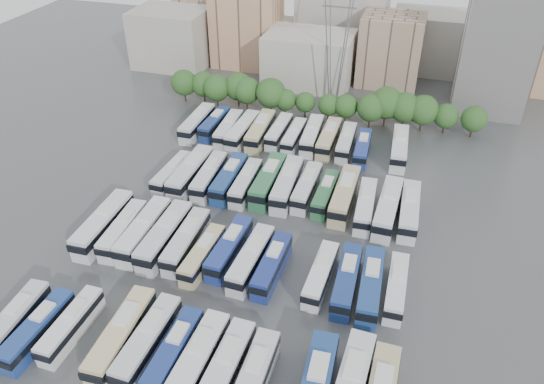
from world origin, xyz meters
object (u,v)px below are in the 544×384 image
(bus_r2_s2, at_px, (191,172))
(bus_r1_s2, at_px, (144,230))
(bus_r1_s13, at_px, (396,287))
(bus_r2_s6, at_px, (268,180))
(bus_r1_s8, at_px, (272,265))
(bus_r3_s1, at_px, (215,123))
(bus_r2_s3, at_px, (209,176))
(bus_r3_s3, at_px, (243,131))
(bus_r0_s0, at_px, (13,323))
(bus_r1_s3, at_px, (165,236))
(bus_r0_s1, at_px, (38,329))
(bus_r3_s6, at_px, (294,136))
(bus_r2_s5, at_px, (246,183))
(bus_r0_s8, at_px, (224,372))
(bus_r1_s11, at_px, (347,280))
(bus_r2_s1, at_px, (173,173))
(electricity_pylon, at_px, (339,19))
(bus_r1_s4, at_px, (186,241))
(bus_r1_s1, at_px, (123,230))
(bus_r2_s12, at_px, (388,208))
(bus_r0_s5, at_px, (148,341))
(bus_r1_s10, at_px, (321,274))
(bus_r0_s9, at_px, (253,382))
(bus_r2_s8, at_px, (307,187))
(bus_r3_s2, at_px, (229,129))
(bus_r0_s2, at_px, (71,325))
(bus_r2_s10, at_px, (345,195))
(bus_r1_s5, at_px, (203,255))
(bus_r3_s5, at_px, (279,131))
(bus_r3_s8, at_px, (329,138))
(bus_r2_s9, at_px, (325,194))
(apartment_tower, at_px, (497,49))
(bus_r1_s6, at_px, (229,248))
(bus_r2_s11, at_px, (365,206))
(bus_r2_s13, at_px, (409,210))
(bus_r1_s12, at_px, (371,285))
(bus_r3_s7, at_px, (312,135))
(bus_r2_s7, at_px, (287,184))
(bus_r3_s4, at_px, (260,131))
(bus_r3_s9, at_px, (346,142))
(bus_r1_s7, at_px, (251,259))

(bus_r2_s2, bearing_deg, bus_r1_s2, -89.59)
(bus_r1_s13, xyz_separation_m, bus_r2_s6, (-22.96, 18.83, 0.38))
(bus_r1_s8, xyz_separation_m, bus_r3_s1, (-23.06, 36.92, -0.02))
(bus_r2_s3, relative_size, bus_r3_s3, 0.96)
(bus_r0_s0, bearing_deg, bus_r1_s3, 60.56)
(bus_r0_s1, bearing_deg, bus_r3_s1, 92.19)
(bus_r0_s0, distance_m, bus_r3_s6, 58.48)
(bus_r2_s3, height_order, bus_r3_s3, bus_r3_s3)
(bus_r2_s5, bearing_deg, bus_r1_s3, -112.15)
(bus_r0_s1, relative_size, bus_r0_s8, 0.89)
(bus_r1_s11, distance_m, bus_r2_s1, 37.43)
(electricity_pylon, height_order, bus_r1_s4, electricity_pylon)
(bus_r3_s3, bearing_deg, bus_r1_s1, -98.69)
(bus_r2_s12, bearing_deg, bus_r0_s5, -122.61)
(bus_r1_s3, relative_size, bus_r1_s8, 1.18)
(bus_r1_s4, xyz_separation_m, bus_r1_s10, (19.77, -1.04, -0.20))
(bus_r3_s6, bearing_deg, bus_r0_s9, -79.24)
(bus_r2_s8, xyz_separation_m, bus_r3_s2, (-19.58, 15.67, 0.01))
(bus_r0_s2, bearing_deg, bus_r3_s6, 76.82)
(bus_r1_s8, distance_m, bus_r2_s10, 19.97)
(bus_r0_s8, bearing_deg, bus_r0_s9, -1.90)
(bus_r0_s9, bearing_deg, bus_r1_s4, 130.34)
(bus_r1_s5, distance_m, bus_r3_s6, 37.12)
(bus_r3_s5, height_order, bus_r3_s8, bus_r3_s8)
(bus_r2_s5, relative_size, bus_r2_s9, 1.06)
(bus_r2_s3, distance_m, bus_r3_s3, 17.00)
(bus_r1_s10, height_order, bus_r2_s3, bus_r2_s3)
(bus_r1_s3, relative_size, bus_r3_s3, 1.06)
(bus_r0_s0, xyz_separation_m, bus_r1_s8, (26.45, 18.59, -0.08))
(apartment_tower, height_order, bus_r1_s6, apartment_tower)
(bus_r1_s2, xyz_separation_m, bus_r2_s2, (0.02, 16.53, 0.06))
(bus_r1_s6, bearing_deg, bus_r1_s2, -176.83)
(bus_r0_s5, xyz_separation_m, bus_r2_s12, (23.32, 33.83, 0.19))
(bus_r1_s2, height_order, bus_r2_s11, bus_r1_s2)
(bus_r1_s8, height_order, bus_r3_s2, bus_r3_s2)
(bus_r3_s3, bearing_deg, bus_r2_s13, -25.42)
(bus_r1_s12, distance_m, bus_r2_s10, 20.23)
(bus_r2_s6, distance_m, bus_r3_s7, 18.16)
(bus_r2_s1, xyz_separation_m, bus_r2_s7, (19.78, 1.93, 0.33))
(bus_r3_s4, relative_size, bus_r3_s9, 1.13)
(bus_r1_s1, distance_m, bus_r1_s10, 29.74)
(bus_r1_s1, bearing_deg, bus_r3_s7, 58.47)
(bus_r3_s4, xyz_separation_m, bus_r3_s7, (9.97, 1.31, -0.10))
(bus_r1_s7, bearing_deg, bus_r3_s7, 93.15)
(bus_r2_s9, xyz_separation_m, bus_r3_s7, (-6.56, 18.49, 0.21))
(apartment_tower, height_order, bus_r3_s3, apartment_tower)
(apartment_tower, height_order, bus_r2_s5, apartment_tower)
(bus_r2_s5, bearing_deg, bus_r1_s6, -80.07)
(bus_r1_s2, bearing_deg, bus_r3_s7, 64.14)
(bus_r1_s3, xyz_separation_m, bus_r2_s9, (19.77, 17.67, -0.39))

